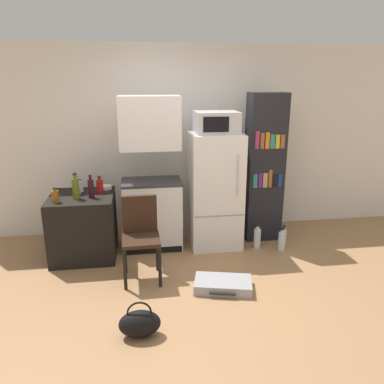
% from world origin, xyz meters
% --- Properties ---
extents(ground_plane, '(24.00, 24.00, 0.00)m').
position_xyz_m(ground_plane, '(0.00, 0.00, 0.00)').
color(ground_plane, '#A3754C').
extents(wall_back, '(6.40, 0.10, 2.59)m').
position_xyz_m(wall_back, '(0.20, 2.00, 1.30)').
color(wall_back, white).
rests_on(wall_back, ground_plane).
extents(side_table, '(0.76, 0.77, 0.78)m').
position_xyz_m(side_table, '(-1.27, 1.21, 0.39)').
color(side_table, black).
rests_on(side_table, ground_plane).
extents(kitchen_hutch, '(0.76, 0.49, 1.94)m').
position_xyz_m(kitchen_hutch, '(-0.42, 1.36, 0.89)').
color(kitchen_hutch, white).
rests_on(kitchen_hutch, ground_plane).
extents(refrigerator, '(0.65, 0.61, 1.49)m').
position_xyz_m(refrigerator, '(0.40, 1.31, 0.74)').
color(refrigerator, white).
rests_on(refrigerator, ground_plane).
extents(microwave, '(0.53, 0.44, 0.26)m').
position_xyz_m(microwave, '(0.40, 1.30, 1.62)').
color(microwave, '#B7B7BC').
rests_on(microwave, refrigerator).
extents(bookshelf, '(0.48, 0.33, 1.97)m').
position_xyz_m(bookshelf, '(1.09, 1.44, 0.99)').
color(bookshelf, black).
rests_on(bookshelf, ground_plane).
extents(bottle_milk_white, '(0.08, 0.08, 0.22)m').
position_xyz_m(bottle_milk_white, '(-1.32, 1.29, 0.87)').
color(bottle_milk_white, white).
rests_on(bottle_milk_white, side_table).
extents(bottle_amber_beer, '(0.08, 0.08, 0.17)m').
position_xyz_m(bottle_amber_beer, '(-1.52, 0.99, 0.85)').
color(bottle_amber_beer, brown).
rests_on(bottle_amber_beer, side_table).
extents(bottle_olive_oil, '(0.08, 0.08, 0.31)m').
position_xyz_m(bottle_olive_oil, '(-1.31, 1.10, 0.91)').
color(bottle_olive_oil, '#566619').
rests_on(bottle_olive_oil, side_table).
extents(bottle_ketchup_red, '(0.08, 0.08, 0.21)m').
position_xyz_m(bottle_ketchup_red, '(-1.05, 1.31, 0.87)').
color(bottle_ketchup_red, '#AD1914').
rests_on(bottle_ketchup_red, side_table).
extents(bottle_wine_dark, '(0.07, 0.07, 0.28)m').
position_xyz_m(bottle_wine_dark, '(-1.13, 1.12, 0.90)').
color(bottle_wine_dark, black).
rests_on(bottle_wine_dark, side_table).
extents(bottle_clear_short, '(0.08, 0.08, 0.16)m').
position_xyz_m(bottle_clear_short, '(-1.30, 1.39, 0.85)').
color(bottle_clear_short, silver).
rests_on(bottle_clear_short, side_table).
extents(bowl, '(0.16, 0.16, 0.04)m').
position_xyz_m(bowl, '(-1.00, 1.47, 0.80)').
color(bowl, silver).
rests_on(bowl, side_table).
extents(chair, '(0.41, 0.41, 0.92)m').
position_xyz_m(chair, '(-0.58, 0.57, 0.55)').
color(chair, black).
rests_on(chair, ground_plane).
extents(suitcase_large_flat, '(0.66, 0.46, 0.11)m').
position_xyz_m(suitcase_large_flat, '(0.26, 0.16, 0.05)').
color(suitcase_large_flat, '#99999E').
rests_on(suitcase_large_flat, ground_plane).
extents(handbag, '(0.36, 0.20, 0.33)m').
position_xyz_m(handbag, '(-0.61, -0.47, 0.12)').
color(handbag, black).
rests_on(handbag, ground_plane).
extents(water_bottle_front, '(0.09, 0.09, 0.33)m').
position_xyz_m(water_bottle_front, '(0.93, 1.10, 0.14)').
color(water_bottle_front, silver).
rests_on(water_bottle_front, ground_plane).
extents(water_bottle_middle, '(0.08, 0.08, 0.28)m').
position_xyz_m(water_bottle_middle, '(1.30, 1.12, 0.12)').
color(water_bottle_middle, silver).
rests_on(water_bottle_middle, ground_plane).
extents(water_bottle_back, '(0.09, 0.09, 0.30)m').
position_xyz_m(water_bottle_back, '(1.23, 1.00, 0.13)').
color(water_bottle_back, silver).
rests_on(water_bottle_back, ground_plane).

